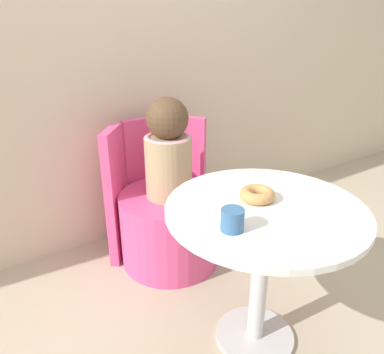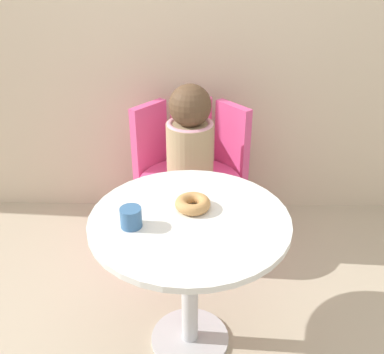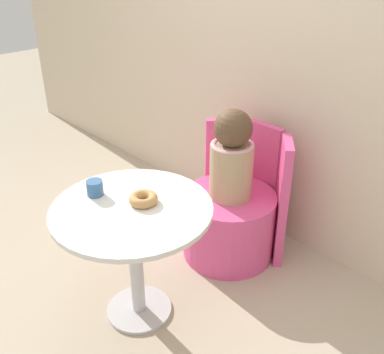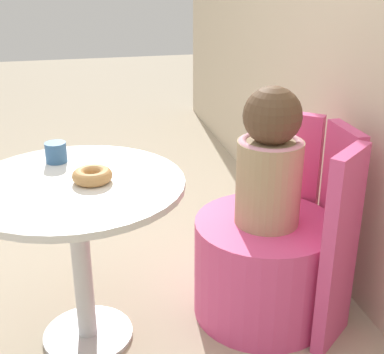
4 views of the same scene
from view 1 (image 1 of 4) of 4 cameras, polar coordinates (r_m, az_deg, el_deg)
ground_plane at (r=1.79m, az=6.61°, el=-23.73°), size 12.00×12.00×0.00m
back_wall at (r=2.20m, az=-12.01°, el=20.04°), size 6.00×0.06×2.40m
round_table at (r=1.50m, az=10.80°, el=-8.83°), size 0.76×0.76×0.65m
tub_chair at (r=2.14m, az=-3.33°, el=-7.72°), size 0.56×0.56×0.41m
booth_backrest at (r=2.24m, az=-6.42°, el=-1.15°), size 0.66×0.24×0.77m
child_figure at (r=1.94m, az=-3.65°, el=4.02°), size 0.25×0.25×0.53m
donut at (r=1.47m, az=9.89°, el=-2.63°), size 0.14×0.14×0.05m
cup at (r=1.25m, az=6.18°, el=-6.49°), size 0.08×0.08×0.08m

